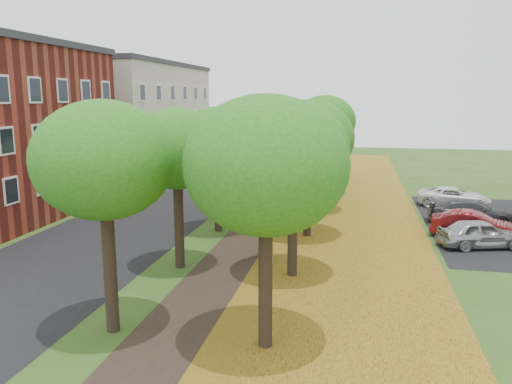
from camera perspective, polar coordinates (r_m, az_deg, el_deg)
The scene contains 13 objects.
ground at distance 15.85m, azimuth -8.60°, elevation -16.07°, with size 120.00×120.00×0.00m, color #2D4C19.
street_asphalt at distance 31.70m, azimuth -12.08°, elevation -2.43°, with size 8.00×70.00×0.01m, color black.
footpath at distance 29.55m, azimuth 1.40°, elevation -3.15°, with size 3.20×70.00×0.01m, color black.
leaf_verge at distance 29.12m, azimuth 11.15°, elevation -3.57°, with size 7.50×70.00×0.01m, color #B19020.
parking_lot at distance 31.26m, azimuth 26.97°, elevation -3.57°, with size 9.00×16.00×0.01m, color black.
tree_row_west at distance 29.21m, azimuth -2.83°, elevation 6.77°, with size 4.30×34.30×6.93m.
tree_row_east at distance 28.41m, azimuth 6.65°, elevation 6.59°, with size 4.30×34.30×6.93m.
building_cream at distance 51.25m, azimuth -14.08°, elevation 8.35°, with size 10.30×20.30×10.40m.
bench at distance 22.41m, azimuth 1.02°, elevation -6.57°, with size 0.94×1.86×0.85m.
car_silver at distance 26.34m, azimuth 24.32°, elevation -4.34°, with size 1.62×4.03×1.37m, color #ACADB1.
car_red at distance 27.88m, azimuth 23.61°, elevation -3.49°, with size 1.44×4.14×1.36m, color maroon.
car_grey at distance 31.05m, azimuth 23.30°, elevation -2.09°, with size 1.90×4.67×1.36m, color #2D2D31.
car_white at distance 35.48m, azimuth 21.68°, elevation -0.51°, with size 2.11×4.57×1.27m, color white.
Camera 1 is at (5.03, -13.23, 7.14)m, focal length 35.00 mm.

